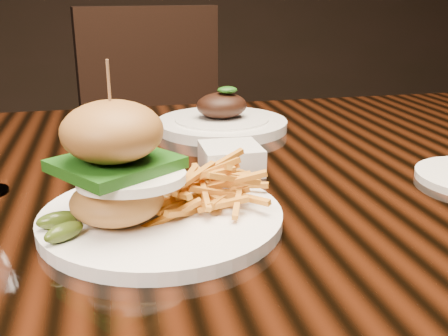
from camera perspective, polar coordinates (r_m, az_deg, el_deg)
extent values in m
cube|color=black|center=(0.77, -1.93, -1.36)|extent=(1.60, 0.90, 0.04)
cylinder|color=white|center=(0.59, -6.81, -5.32)|extent=(0.27, 0.27, 0.01)
ellipsoid|color=#A06C33|center=(0.56, -11.56, -3.52)|extent=(0.10, 0.10, 0.04)
ellipsoid|color=white|center=(0.54, -10.02, -1.17)|extent=(0.11, 0.09, 0.01)
ellipsoid|color=orange|center=(0.54, -7.68, -0.51)|extent=(0.02, 0.02, 0.01)
cube|color=#1F6018|center=(0.55, -11.82, 0.17)|extent=(0.15, 0.15, 0.01)
ellipsoid|color=brown|center=(0.54, -12.08, 3.92)|extent=(0.10, 0.10, 0.06)
cylinder|color=olive|center=(0.53, -12.31, 7.17)|extent=(0.00, 0.00, 0.08)
ellipsoid|color=#2A4011|center=(0.53, -17.02, -6.66)|extent=(0.04, 0.04, 0.02)
ellipsoid|color=#2A4011|center=(0.56, -17.63, -5.40)|extent=(0.05, 0.03, 0.02)
cube|color=white|center=(0.75, 0.75, 1.04)|extent=(0.11, 0.11, 0.04)
cylinder|color=white|center=(0.98, -0.25, 4.74)|extent=(0.24, 0.24, 0.02)
cylinder|color=white|center=(0.98, -0.25, 4.85)|extent=(0.17, 0.17, 0.02)
ellipsoid|color=black|center=(0.97, -0.26, 6.83)|extent=(0.09, 0.08, 0.05)
ellipsoid|color=#1F6018|center=(0.96, 0.36, 8.50)|extent=(0.04, 0.03, 0.01)
cube|color=black|center=(1.62, -5.57, -1.02)|extent=(0.54, 0.54, 0.06)
cube|color=black|center=(1.75, -8.01, 8.87)|extent=(0.46, 0.14, 0.50)
cylinder|color=black|center=(1.50, -10.00, -12.38)|extent=(0.04, 0.04, 0.45)
cylinder|color=black|center=(1.62, 3.35, -9.74)|extent=(0.04, 0.04, 0.45)
cylinder|color=black|center=(1.83, -12.91, -6.58)|extent=(0.04, 0.04, 0.45)
cylinder|color=black|center=(1.93, -1.76, -4.80)|extent=(0.04, 0.04, 0.45)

